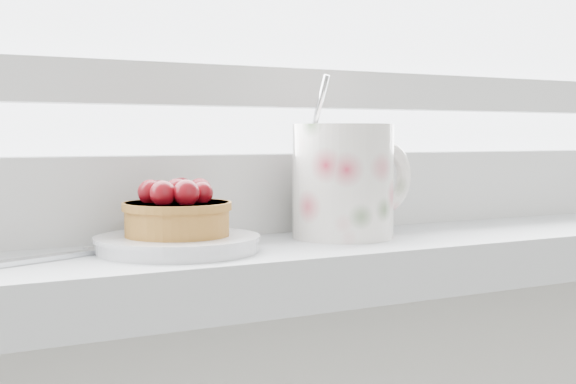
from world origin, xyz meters
TOP-DOWN VIEW (x-y plane):
  - saucer at (-0.08, 1.88)m, footprint 0.12×0.12m
  - raspberry_tart at (-0.08, 1.88)m, footprint 0.08×0.08m
  - floral_mug at (0.08, 1.89)m, footprint 0.13×0.10m
  - fork at (-0.17, 1.88)m, footprint 0.21×0.10m

SIDE VIEW (x-z plane):
  - fork at x=-0.17m, z-range 0.94..0.94m
  - saucer at x=-0.08m, z-range 0.94..0.95m
  - raspberry_tart at x=-0.08m, z-range 0.95..0.99m
  - floral_mug at x=0.08m, z-range 0.92..1.06m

